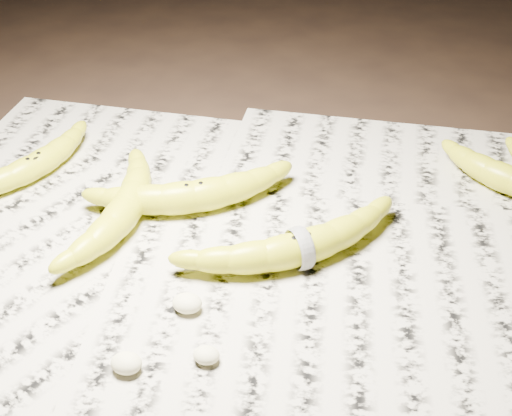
% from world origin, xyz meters
% --- Properties ---
extents(ground, '(3.00, 3.00, 0.00)m').
position_xyz_m(ground, '(0.00, 0.00, 0.00)').
color(ground, black).
rests_on(ground, ground).
extents(newspaper_patch, '(0.90, 0.70, 0.01)m').
position_xyz_m(newspaper_patch, '(0.01, 0.00, 0.00)').
color(newspaper_patch, '#BCB6A1').
rests_on(newspaper_patch, ground).
extents(banana_left_a, '(0.13, 0.20, 0.04)m').
position_xyz_m(banana_left_a, '(-0.30, 0.09, 0.03)').
color(banana_left_a, yellow).
rests_on(banana_left_a, newspaper_patch).
extents(banana_left_b, '(0.07, 0.21, 0.04)m').
position_xyz_m(banana_left_b, '(-0.14, 0.02, 0.03)').
color(banana_left_b, yellow).
rests_on(banana_left_b, newspaper_patch).
extents(banana_center, '(0.23, 0.16, 0.04)m').
position_xyz_m(banana_center, '(-0.07, 0.06, 0.03)').
color(banana_center, yellow).
rests_on(banana_center, newspaper_patch).
extents(banana_taped, '(0.24, 0.20, 0.04)m').
position_xyz_m(banana_taped, '(0.07, -0.01, 0.03)').
color(banana_taped, yellow).
rests_on(banana_taped, newspaper_patch).
extents(measuring_tape, '(0.03, 0.04, 0.05)m').
position_xyz_m(measuring_tape, '(0.07, -0.01, 0.03)').
color(measuring_tape, white).
rests_on(measuring_tape, newspaper_patch).
extents(flesh_chunk_a, '(0.03, 0.03, 0.02)m').
position_xyz_m(flesh_chunk_a, '(-0.03, -0.11, 0.02)').
color(flesh_chunk_a, beige).
rests_on(flesh_chunk_a, newspaper_patch).
extents(flesh_chunk_b, '(0.03, 0.03, 0.02)m').
position_xyz_m(flesh_chunk_b, '(-0.06, -0.20, 0.02)').
color(flesh_chunk_b, beige).
rests_on(flesh_chunk_b, newspaper_patch).
extents(flesh_chunk_c, '(0.03, 0.02, 0.02)m').
position_xyz_m(flesh_chunk_c, '(0.01, -0.17, 0.02)').
color(flesh_chunk_c, beige).
rests_on(flesh_chunk_c, newspaper_patch).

